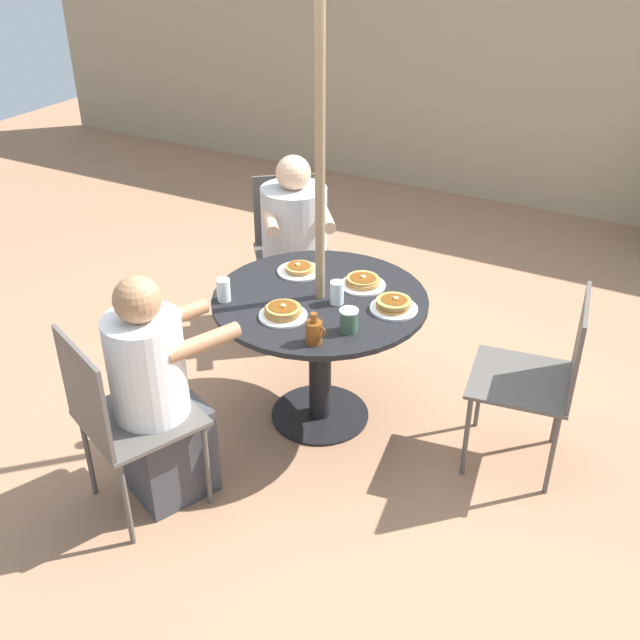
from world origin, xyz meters
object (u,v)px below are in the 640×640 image
diner_north (296,257)px  syrup_bottle (314,331)px  patio_chair_north (291,241)px  pancake_plate_b (283,312)px  patio_chair_east (119,414)px  patio_chair_south (543,372)px  diner_east (158,400)px  drinking_glass_b (224,290)px  pancake_plate_a (363,282)px  pancake_plate_c (300,269)px  coffee_cup (349,320)px  pancake_plate_d (394,305)px  patio_table (320,324)px  drinking_glass_a (337,292)px

diner_north → syrup_bottle: (0.73, -1.08, 0.27)m
patio_chair_north → pancake_plate_b: patio_chair_north is taller
patio_chair_east → patio_chair_south: (1.49, 1.16, 0.00)m
diner_east → patio_chair_south: bearing=58.0°
diner_north → drinking_glass_b: bearing=61.8°
pancake_plate_a → pancake_plate_c: size_ratio=1.00×
syrup_bottle → patio_chair_south: bearing=31.2°
patio_chair_south → patio_chair_east: bearing=119.1°
diner_north → coffee_cup: bearing=93.5°
pancake_plate_d → syrup_bottle: (-0.19, -0.43, 0.03)m
syrup_bottle → patio_chair_north: bearing=124.3°
pancake_plate_c → pancake_plate_d: bearing=-12.3°
pancake_plate_c → drinking_glass_b: 0.46m
patio_table → patio_chair_north: 1.08m
patio_table → diner_north: (-0.55, 0.71, -0.06)m
patio_table → patio_chair_south: size_ratio=1.15×
drinking_glass_b → drinking_glass_a: bearing=25.6°
diner_north → drinking_glass_a: 1.01m
pancake_plate_c → drinking_glass_b: drinking_glass_b is taller
patio_chair_north → patio_chair_south: same height
drinking_glass_a → patio_table: bearing=171.6°
pancake_plate_c → patio_table: bearing=-39.8°
diner_east → coffee_cup: (0.62, 0.61, 0.26)m
patio_chair_east → patio_chair_south: 1.89m
patio_table → syrup_bottle: 0.47m
diner_north → patio_chair_south: (1.62, -0.54, 0.03)m
pancake_plate_b → syrup_bottle: bearing=-28.6°
drinking_glass_a → pancake_plate_d: bearing=14.6°
diner_north → patio_chair_east: (0.13, -1.70, 0.03)m
drinking_glass_b → diner_east: bearing=-86.4°
diner_east → syrup_bottle: size_ratio=7.70×
patio_table → diner_north: 0.90m
patio_chair_south → pancake_plate_c: (-1.28, 0.02, 0.21)m
syrup_bottle → drinking_glass_b: (-0.56, 0.13, -0.00)m
diner_east → pancake_plate_c: (0.14, 1.01, 0.22)m
patio_chair_south → pancake_plate_d: bearing=90.1°
diner_north → drinking_glass_b: (0.16, -0.96, 0.27)m
patio_table → drinking_glass_a: (0.10, -0.01, 0.21)m
diner_north → syrup_bottle: bearing=85.9°
coffee_cup → drinking_glass_b: size_ratio=0.97×
pancake_plate_c → pancake_plate_d: pancake_plate_d is taller
patio_chair_north → pancake_plate_d: patio_chair_north is taller
pancake_plate_b → pancake_plate_c: 0.46m
diner_east → drinking_glass_a: (0.45, 0.81, 0.26)m
diner_east → pancake_plate_b: 0.69m
pancake_plate_a → pancake_plate_d: pancake_plate_d is taller
diner_north → diner_east: 1.55m
patio_chair_east → patio_chair_south: bearing=60.9°
pancake_plate_c → syrup_bottle: (0.39, -0.56, 0.04)m
patio_chair_south → pancake_plate_c: size_ratio=4.04×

